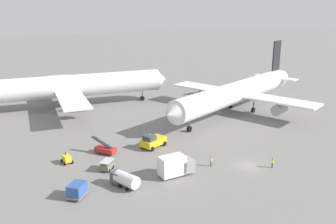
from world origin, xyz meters
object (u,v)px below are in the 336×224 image
at_px(airliner_being_pushed, 237,92).
at_px(pushback_tug, 153,141).
at_px(gse_fuel_bowser_stubby, 124,179).
at_px(airliner_at_gate_left, 74,86).
at_px(ground_crew_wing_walker_right, 211,161).
at_px(gse_baggage_cart_near_cluster, 107,165).
at_px(ground_crew_ramp_agent_by_cones, 273,163).
at_px(gse_gpu_cart_small, 67,159).
at_px(gse_belt_loader_portside, 105,149).
at_px(gse_catering_truck_tall, 176,165).
at_px(gse_container_dolly_flat, 77,190).

distance_m(airliner_being_pushed, pushback_tug, 32.08).
bearing_deg(gse_fuel_bowser_stubby, airliner_at_gate_left, 84.91).
bearing_deg(ground_crew_wing_walker_right, gse_baggage_cart_near_cluster, 158.24).
bearing_deg(airliner_being_pushed, ground_crew_ramp_agent_by_cones, -116.26).
distance_m(airliner_being_pushed, ground_crew_wing_walker_right, 35.08).
relative_size(airliner_at_gate_left, airliner_being_pushed, 1.02).
relative_size(gse_gpu_cart_small, gse_belt_loader_portside, 0.49).
distance_m(airliner_being_pushed, gse_baggage_cart_near_cluster, 44.88).
xyz_separation_m(gse_belt_loader_portside, gse_catering_truck_tall, (7.36, -14.27, 0.93)).
xyz_separation_m(airliner_at_gate_left, gse_container_dolly_flat, (-11.70, -49.72, -4.58)).
height_order(gse_gpu_cart_small, gse_belt_loader_portside, gse_belt_loader_portside).
bearing_deg(ground_crew_ramp_agent_by_cones, gse_container_dolly_flat, 171.31).
relative_size(gse_gpu_cart_small, gse_baggage_cart_near_cluster, 0.75).
distance_m(airliner_being_pushed, gse_gpu_cart_small, 47.95).
bearing_deg(gse_catering_truck_tall, gse_belt_loader_portside, 117.28).
bearing_deg(pushback_tug, airliner_at_gate_left, 99.97).
bearing_deg(gse_catering_truck_tall, airliner_being_pushed, 39.31).
xyz_separation_m(gse_baggage_cart_near_cluster, gse_container_dolly_flat, (-6.81, -6.97, 0.31)).
xyz_separation_m(airliner_at_gate_left, gse_baggage_cart_near_cluster, (-4.90, -42.75, -4.90)).
height_order(ground_crew_ramp_agent_by_cones, ground_crew_wing_walker_right, ground_crew_ramp_agent_by_cones).
bearing_deg(gse_fuel_bowser_stubby, pushback_tug, 50.46).
bearing_deg(gse_belt_loader_portside, gse_baggage_cart_near_cluster, -105.61).
distance_m(airliner_at_gate_left, gse_container_dolly_flat, 51.28).
xyz_separation_m(airliner_being_pushed, ground_crew_wing_walker_right, (-24.08, -25.12, -4.43)).
bearing_deg(gse_container_dolly_flat, ground_crew_wing_walker_right, 0.88).
xyz_separation_m(pushback_tug, ground_crew_ramp_agent_by_cones, (14.29, -18.03, -0.34)).
relative_size(pushback_tug, gse_catering_truck_tall, 1.38).
distance_m(airliner_being_pushed, ground_crew_ramp_agent_by_cones, 34.23).
bearing_deg(gse_gpu_cart_small, airliner_being_pushed, 15.20).
height_order(pushback_tug, gse_baggage_cart_near_cluster, pushback_tug).
bearing_deg(gse_catering_truck_tall, gse_baggage_cart_near_cluster, 142.82).
bearing_deg(pushback_tug, gse_container_dolly_flat, -144.22).
height_order(gse_baggage_cart_near_cluster, gse_fuel_bowser_stubby, gse_fuel_bowser_stubby).
height_order(gse_catering_truck_tall, ground_crew_ramp_agent_by_cones, gse_catering_truck_tall).
relative_size(gse_fuel_bowser_stubby, gse_belt_loader_portside, 1.12).
height_order(gse_gpu_cart_small, gse_fuel_bowser_stubby, gse_fuel_bowser_stubby).
xyz_separation_m(airliner_being_pushed, gse_belt_loader_portside, (-38.64, -11.34, -4.48)).
height_order(airliner_being_pushed, gse_catering_truck_tall, airliner_being_pushed).
xyz_separation_m(gse_fuel_bowser_stubby, gse_catering_truck_tall, (8.91, -0.03, 0.42)).
bearing_deg(airliner_at_gate_left, airliner_being_pushed, -34.14).
bearing_deg(gse_container_dolly_flat, pushback_tug, 35.78).
distance_m(airliner_at_gate_left, gse_gpu_cart_small, 38.50).
height_order(gse_gpu_cart_small, ground_crew_wing_walker_right, gse_gpu_cart_small).
bearing_deg(gse_belt_loader_portside, gse_container_dolly_flat, -121.93).
bearing_deg(airliner_at_gate_left, gse_fuel_bowser_stubby, -95.09).
distance_m(pushback_tug, gse_catering_truck_tall, 13.36).
distance_m(gse_fuel_bowser_stubby, gse_catering_truck_tall, 8.92).
bearing_deg(gse_catering_truck_tall, pushback_tug, 81.51).
distance_m(airliner_being_pushed, gse_belt_loader_portside, 40.52).
height_order(airliner_being_pushed, ground_crew_wing_walker_right, airliner_being_pushed).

